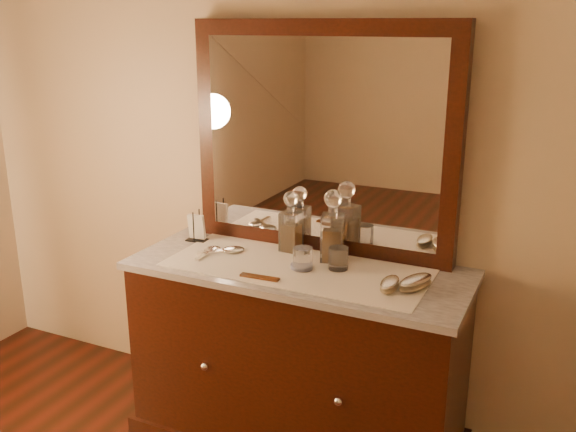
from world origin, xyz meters
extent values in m
plane|color=tan|center=(0.00, 2.25, 1.40)|extent=(4.50, 4.50, 0.00)
cube|color=black|center=(0.00, 1.96, 0.41)|extent=(1.40, 0.55, 0.82)
cube|color=black|center=(0.00, 1.96, 0.04)|extent=(1.46, 0.59, 0.08)
sphere|color=silver|center=(-0.30, 1.67, 0.45)|extent=(0.04, 0.04, 0.04)
sphere|color=silver|center=(0.30, 1.67, 0.45)|extent=(0.04, 0.04, 0.04)
cube|color=silver|center=(0.00, 1.96, 0.83)|extent=(1.44, 0.59, 0.03)
cube|color=black|center=(0.00, 2.20, 1.35)|extent=(1.20, 0.08, 1.00)
cube|color=white|center=(0.00, 2.17, 1.35)|extent=(1.06, 0.01, 0.86)
cube|color=silver|center=(0.00, 1.94, 0.85)|extent=(1.10, 0.45, 0.00)
cylinder|color=silver|center=(0.02, 1.94, 0.86)|extent=(0.10, 0.10, 0.02)
cube|color=#652D12|center=(-0.08, 1.76, 0.86)|extent=(0.17, 0.04, 0.01)
cube|color=black|center=(-0.57, 2.05, 0.85)|extent=(0.10, 0.07, 0.01)
cylinder|color=black|center=(-0.56, 2.02, 0.92)|extent=(0.01, 0.01, 0.15)
cylinder|color=black|center=(-0.57, 2.08, 0.92)|extent=(0.01, 0.01, 0.15)
cube|color=white|center=(-0.57, 2.05, 0.92)|extent=(0.08, 0.04, 0.12)
cube|color=#915615|center=(-0.11, 2.11, 0.92)|extent=(0.07, 0.07, 0.12)
cube|color=white|center=(-0.11, 2.11, 0.94)|extent=(0.09, 0.09, 0.18)
cylinder|color=white|center=(-0.11, 2.11, 1.05)|extent=(0.04, 0.04, 0.03)
sphere|color=white|center=(-0.11, 2.11, 1.09)|extent=(0.07, 0.07, 0.07)
cube|color=#915615|center=(0.10, 2.08, 0.92)|extent=(0.10, 0.10, 0.14)
cube|color=white|center=(0.10, 2.08, 0.95)|extent=(0.12, 0.12, 0.20)
cylinder|color=white|center=(0.10, 2.08, 1.07)|extent=(0.05, 0.05, 0.03)
sphere|color=white|center=(0.10, 2.08, 1.13)|extent=(0.10, 0.10, 0.08)
ellipsoid|color=#937E5A|center=(0.42, 1.88, 0.87)|extent=(0.07, 0.15, 0.02)
ellipsoid|color=silver|center=(0.42, 1.88, 0.88)|extent=(0.07, 0.15, 0.02)
ellipsoid|color=#937E5A|center=(0.51, 1.93, 0.87)|extent=(0.14, 0.19, 0.03)
ellipsoid|color=silver|center=(0.51, 1.93, 0.89)|extent=(0.14, 0.19, 0.03)
ellipsoid|color=silver|center=(-0.42, 1.95, 0.86)|extent=(0.07, 0.09, 0.02)
cube|color=silver|center=(-0.42, 1.87, 0.86)|extent=(0.02, 0.12, 0.01)
ellipsoid|color=silver|center=(-0.33, 1.99, 0.86)|extent=(0.13, 0.13, 0.02)
cube|color=silver|center=(-0.41, 1.93, 0.86)|extent=(0.12, 0.10, 0.01)
cylinder|color=white|center=(0.03, 1.93, 0.90)|extent=(0.08, 0.08, 0.09)
cylinder|color=white|center=(0.17, 1.99, 0.90)|extent=(0.08, 0.08, 0.09)
camera|label=1|loc=(1.02, -0.32, 1.84)|focal=39.63mm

